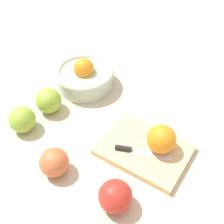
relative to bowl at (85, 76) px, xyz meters
name	(u,v)px	position (x,y,z in m)	size (l,w,h in m)	color
ground_plane	(98,137)	(0.19, -0.14, -0.04)	(2.40, 2.40, 0.00)	beige
bowl	(85,76)	(0.00, 0.00, 0.00)	(0.20, 0.20, 0.11)	beige
cutting_board	(144,150)	(0.33, -0.10, -0.03)	(0.24, 0.17, 0.02)	#DBB77F
orange_on_board	(162,139)	(0.36, -0.07, 0.02)	(0.08, 0.08, 0.08)	orange
knife	(135,151)	(0.32, -0.13, -0.02)	(0.14, 0.09, 0.01)	silver
apple_front_left	(22,120)	(0.01, -0.26, 0.00)	(0.08, 0.08, 0.08)	#8EB738
apple_front_center	(54,162)	(0.19, -0.30, 0.00)	(0.08, 0.08, 0.08)	#CC6638
apple_front_right	(115,196)	(0.37, -0.27, 0.00)	(0.08, 0.08, 0.08)	red
apple_mid_left	(49,101)	(0.00, -0.16, 0.00)	(0.08, 0.08, 0.08)	#8EB738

